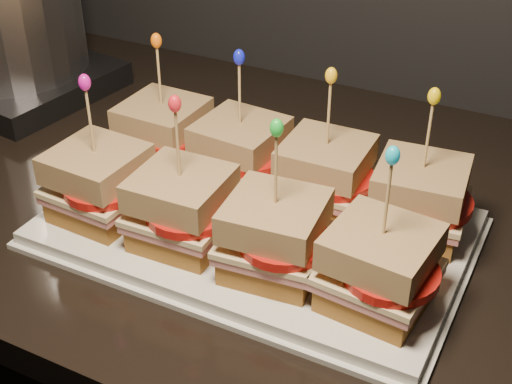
% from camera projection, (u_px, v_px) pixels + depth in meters
% --- Properties ---
extents(granite_slab, '(2.19, 0.65, 0.04)m').
position_uv_depth(granite_slab, '(332.00, 221.00, 0.80)').
color(granite_slab, black).
rests_on(granite_slab, cabinet).
extents(platter, '(0.42, 0.26, 0.02)m').
position_uv_depth(platter, '(256.00, 229.00, 0.75)').
color(platter, silver).
rests_on(platter, granite_slab).
extents(platter_rim, '(0.43, 0.27, 0.01)m').
position_uv_depth(platter_rim, '(256.00, 233.00, 0.75)').
color(platter_rim, silver).
rests_on(platter_rim, granite_slab).
extents(sandwich_0_bread_bot, '(0.09, 0.09, 0.02)m').
position_uv_depth(sandwich_0_bread_bot, '(165.00, 153.00, 0.84)').
color(sandwich_0_bread_bot, brown).
rests_on(sandwich_0_bread_bot, platter).
extents(sandwich_0_ham, '(0.09, 0.09, 0.01)m').
position_uv_depth(sandwich_0_ham, '(164.00, 142.00, 0.83)').
color(sandwich_0_ham, '#BB6665').
rests_on(sandwich_0_ham, sandwich_0_bread_bot).
extents(sandwich_0_cheese, '(0.10, 0.09, 0.01)m').
position_uv_depth(sandwich_0_cheese, '(164.00, 136.00, 0.82)').
color(sandwich_0_cheese, beige).
rests_on(sandwich_0_cheese, sandwich_0_ham).
extents(sandwich_0_tomato, '(0.08, 0.08, 0.01)m').
position_uv_depth(sandwich_0_tomato, '(169.00, 135.00, 0.81)').
color(sandwich_0_tomato, red).
rests_on(sandwich_0_tomato, sandwich_0_cheese).
extents(sandwich_0_bread_top, '(0.09, 0.09, 0.03)m').
position_uv_depth(sandwich_0_bread_top, '(162.00, 116.00, 0.81)').
color(sandwich_0_bread_top, brown).
rests_on(sandwich_0_bread_top, sandwich_0_tomato).
extents(sandwich_0_pick, '(0.00, 0.00, 0.09)m').
position_uv_depth(sandwich_0_pick, '(159.00, 79.00, 0.79)').
color(sandwich_0_pick, tan).
rests_on(sandwich_0_pick, sandwich_0_bread_top).
extents(sandwich_0_frill, '(0.01, 0.01, 0.02)m').
position_uv_depth(sandwich_0_frill, '(156.00, 41.00, 0.76)').
color(sandwich_0_frill, orange).
rests_on(sandwich_0_frill, sandwich_0_pick).
extents(sandwich_1_bread_bot, '(0.09, 0.09, 0.02)m').
position_uv_depth(sandwich_1_bread_bot, '(241.00, 174.00, 0.80)').
color(sandwich_1_bread_bot, brown).
rests_on(sandwich_1_bread_bot, platter).
extents(sandwich_1_ham, '(0.10, 0.10, 0.01)m').
position_uv_depth(sandwich_1_ham, '(240.00, 162.00, 0.79)').
color(sandwich_1_ham, '#BB6665').
rests_on(sandwich_1_ham, sandwich_1_bread_bot).
extents(sandwich_1_cheese, '(0.10, 0.10, 0.01)m').
position_uv_depth(sandwich_1_cheese, '(240.00, 156.00, 0.79)').
color(sandwich_1_cheese, beige).
rests_on(sandwich_1_cheese, sandwich_1_ham).
extents(sandwich_1_tomato, '(0.08, 0.08, 0.01)m').
position_uv_depth(sandwich_1_tomato, '(247.00, 155.00, 0.77)').
color(sandwich_1_tomato, red).
rests_on(sandwich_1_tomato, sandwich_1_cheese).
extents(sandwich_1_bread_top, '(0.09, 0.09, 0.03)m').
position_uv_depth(sandwich_1_bread_top, '(240.00, 135.00, 0.77)').
color(sandwich_1_bread_top, brown).
rests_on(sandwich_1_bread_top, sandwich_1_tomato).
extents(sandwich_1_pick, '(0.00, 0.00, 0.09)m').
position_uv_depth(sandwich_1_pick, '(240.00, 97.00, 0.75)').
color(sandwich_1_pick, tan).
rests_on(sandwich_1_pick, sandwich_1_bread_top).
extents(sandwich_1_frill, '(0.01, 0.01, 0.02)m').
position_uv_depth(sandwich_1_frill, '(239.00, 57.00, 0.72)').
color(sandwich_1_frill, '#121ACE').
rests_on(sandwich_1_frill, sandwich_1_pick).
extents(sandwich_2_bread_bot, '(0.09, 0.09, 0.02)m').
position_uv_depth(sandwich_2_bread_bot, '(324.00, 196.00, 0.76)').
color(sandwich_2_bread_bot, brown).
rests_on(sandwich_2_bread_bot, platter).
extents(sandwich_2_ham, '(0.09, 0.09, 0.01)m').
position_uv_depth(sandwich_2_ham, '(324.00, 184.00, 0.75)').
color(sandwich_2_ham, '#BB6665').
rests_on(sandwich_2_ham, sandwich_2_bread_bot).
extents(sandwich_2_cheese, '(0.10, 0.09, 0.01)m').
position_uv_depth(sandwich_2_cheese, '(325.00, 178.00, 0.75)').
color(sandwich_2_cheese, beige).
rests_on(sandwich_2_cheese, sandwich_2_ham).
extents(sandwich_2_tomato, '(0.08, 0.08, 0.01)m').
position_uv_depth(sandwich_2_tomato, '(334.00, 177.00, 0.73)').
color(sandwich_2_tomato, red).
rests_on(sandwich_2_tomato, sandwich_2_cheese).
extents(sandwich_2_bread_top, '(0.09, 0.09, 0.03)m').
position_uv_depth(sandwich_2_bread_top, '(326.00, 156.00, 0.73)').
color(sandwich_2_bread_top, brown).
rests_on(sandwich_2_bread_top, sandwich_2_tomato).
extents(sandwich_2_pick, '(0.00, 0.00, 0.09)m').
position_uv_depth(sandwich_2_pick, '(329.00, 117.00, 0.71)').
color(sandwich_2_pick, tan).
rests_on(sandwich_2_pick, sandwich_2_bread_top).
extents(sandwich_2_frill, '(0.01, 0.01, 0.02)m').
position_uv_depth(sandwich_2_frill, '(331.00, 76.00, 0.68)').
color(sandwich_2_frill, '#F0AD15').
rests_on(sandwich_2_frill, sandwich_2_pick).
extents(sandwich_3_bread_bot, '(0.09, 0.09, 0.02)m').
position_uv_depth(sandwich_3_bread_bot, '(415.00, 221.00, 0.72)').
color(sandwich_3_bread_bot, brown).
rests_on(sandwich_3_bread_bot, platter).
extents(sandwich_3_ham, '(0.10, 0.10, 0.01)m').
position_uv_depth(sandwich_3_ham, '(417.00, 208.00, 0.71)').
color(sandwich_3_ham, '#BB6665').
rests_on(sandwich_3_ham, sandwich_3_bread_bot).
extents(sandwich_3_cheese, '(0.10, 0.10, 0.01)m').
position_uv_depth(sandwich_3_cheese, '(418.00, 202.00, 0.71)').
color(sandwich_3_cheese, beige).
rests_on(sandwich_3_cheese, sandwich_3_ham).
extents(sandwich_3_tomato, '(0.08, 0.08, 0.01)m').
position_uv_depth(sandwich_3_tomato, '(429.00, 202.00, 0.70)').
color(sandwich_3_tomato, red).
rests_on(sandwich_3_tomato, sandwich_3_cheese).
extents(sandwich_3_bread_top, '(0.09, 0.09, 0.03)m').
position_uv_depth(sandwich_3_bread_top, '(422.00, 180.00, 0.69)').
color(sandwich_3_bread_top, brown).
rests_on(sandwich_3_bread_top, sandwich_3_tomato).
extents(sandwich_3_pick, '(0.00, 0.00, 0.09)m').
position_uv_depth(sandwich_3_pick, '(428.00, 140.00, 0.67)').
color(sandwich_3_pick, tan).
rests_on(sandwich_3_pick, sandwich_3_bread_top).
extents(sandwich_3_frill, '(0.01, 0.01, 0.02)m').
position_uv_depth(sandwich_3_frill, '(434.00, 96.00, 0.65)').
color(sandwich_3_frill, yellow).
rests_on(sandwich_3_frill, sandwich_3_pick).
extents(sandwich_4_bread_bot, '(0.09, 0.09, 0.02)m').
position_uv_depth(sandwich_4_bread_bot, '(102.00, 204.00, 0.75)').
color(sandwich_4_bread_bot, brown).
rests_on(sandwich_4_bread_bot, platter).
extents(sandwich_4_ham, '(0.10, 0.09, 0.01)m').
position_uv_depth(sandwich_4_ham, '(100.00, 192.00, 0.74)').
color(sandwich_4_ham, '#BB6665').
rests_on(sandwich_4_ham, sandwich_4_bread_bot).
extents(sandwich_4_cheese, '(0.10, 0.10, 0.01)m').
position_uv_depth(sandwich_4_cheese, '(99.00, 186.00, 0.73)').
color(sandwich_4_cheese, beige).
rests_on(sandwich_4_cheese, sandwich_4_ham).
extents(sandwich_4_tomato, '(0.08, 0.08, 0.01)m').
position_uv_depth(sandwich_4_tomato, '(104.00, 186.00, 0.72)').
color(sandwich_4_tomato, red).
rests_on(sandwich_4_tomato, sandwich_4_cheese).
extents(sandwich_4_bread_top, '(0.09, 0.09, 0.03)m').
position_uv_depth(sandwich_4_bread_top, '(96.00, 164.00, 0.72)').
color(sandwich_4_bread_top, brown).
rests_on(sandwich_4_bread_top, sandwich_4_tomato).
extents(sandwich_4_pick, '(0.00, 0.00, 0.09)m').
position_uv_depth(sandwich_4_pick, '(91.00, 125.00, 0.70)').
color(sandwich_4_pick, tan).
rests_on(sandwich_4_pick, sandwich_4_bread_top).
extents(sandwich_4_frill, '(0.01, 0.01, 0.02)m').
position_uv_depth(sandwich_4_frill, '(85.00, 82.00, 0.67)').
color(sandwich_4_frill, '#C51090').
rests_on(sandwich_4_frill, sandwich_4_pick).
extents(sandwich_5_bread_bot, '(0.09, 0.09, 0.02)m').
position_uv_depth(sandwich_5_bread_bot, '(183.00, 230.00, 0.71)').
color(sandwich_5_bread_bot, brown).
rests_on(sandwich_5_bread_bot, platter).
extents(sandwich_5_ham, '(0.10, 0.09, 0.01)m').
position_uv_depth(sandwich_5_ham, '(183.00, 217.00, 0.70)').
color(sandwich_5_ham, '#BB6665').
rests_on(sandwich_5_ham, sandwich_5_bread_bot).
extents(sandwich_5_cheese, '(0.10, 0.09, 0.01)m').
position_uv_depth(sandwich_5_cheese, '(182.00, 211.00, 0.70)').
color(sandwich_5_cheese, beige).
rests_on(sandwich_5_cheese, sandwich_5_ham).
extents(sandwich_5_tomato, '(0.08, 0.08, 0.01)m').
position_uv_depth(sandwich_5_tomato, '(189.00, 211.00, 0.68)').
color(sandwich_5_tomato, red).
rests_on(sandwich_5_tomato, sandwich_5_cheese).
extents(sandwich_5_bread_top, '(0.09, 0.09, 0.03)m').
position_uv_depth(sandwich_5_bread_top, '(181.00, 188.00, 0.68)').
color(sandwich_5_bread_top, brown).
rests_on(sandwich_5_bread_top, sandwich_5_tomato).
extents(sandwich_5_pick, '(0.00, 0.00, 0.09)m').
position_uv_depth(sandwich_5_pick, '(178.00, 148.00, 0.66)').
color(sandwich_5_pick, tan).
rests_on(sandwich_5_pick, sandwich_5_bread_top).
extents(sandwich_5_frill, '(0.01, 0.01, 0.02)m').
position_uv_depth(sandwich_5_frill, '(175.00, 104.00, 0.63)').
color(sandwich_5_frill, red).
rests_on(sandwich_5_frill, sandwich_5_pick).
extents(sandwich_6_bread_bot, '(0.09, 0.09, 0.02)m').
position_uv_depth(sandwich_6_bread_bot, '(274.00, 259.00, 0.67)').
color(sandwich_6_bread_bot, brown).
rests_on(sandwich_6_bread_bot, platter).
extents(sandwich_6_ham, '(0.10, 0.10, 0.01)m').
position_uv_depth(sandwich_6_ham, '(275.00, 246.00, 0.66)').
color(sandwich_6_ham, '#BB6665').
rests_on(sandwich_6_ham, sandwich_6_bread_bot).
extents(sandwich_6_cheese, '(0.10, 0.10, 0.01)m').
position_uv_depth(sandwich_6_cheese, '(275.00, 240.00, 0.66)').
color(sandwich_6_cheese, beige).
rests_on(sandwich_6_cheese, sandwich_6_ham).
extents(sandwich_6_tomato, '(0.08, 0.08, 0.01)m').
position_uv_depth(sandwich_6_tomato, '(284.00, 240.00, 0.64)').
color(sandwich_6_tomato, red).
rests_on(sandwich_6_tomato, sandwich_6_cheese).
extents(sandwich_6_bread_top, '(0.09, 0.09, 0.03)m').
position_uv_depth(sandwich_6_bread_top, '(275.00, 216.00, 0.64)').
color(sandwich_6_bread_top, brown).
rests_on(sandwich_6_bread_top, sandwich_6_tomato).
extents(sandwich_6_pick, '(0.00, 0.00, 0.09)m').
position_uv_depth(sandwich_6_pick, '(276.00, 174.00, 0.62)').
color(sandwich_6_pick, tan).
rests_on(sandwich_6_pick, sandwich_6_bread_top).
extents(sandwich_6_frill, '(0.01, 0.01, 0.02)m').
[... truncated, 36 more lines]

